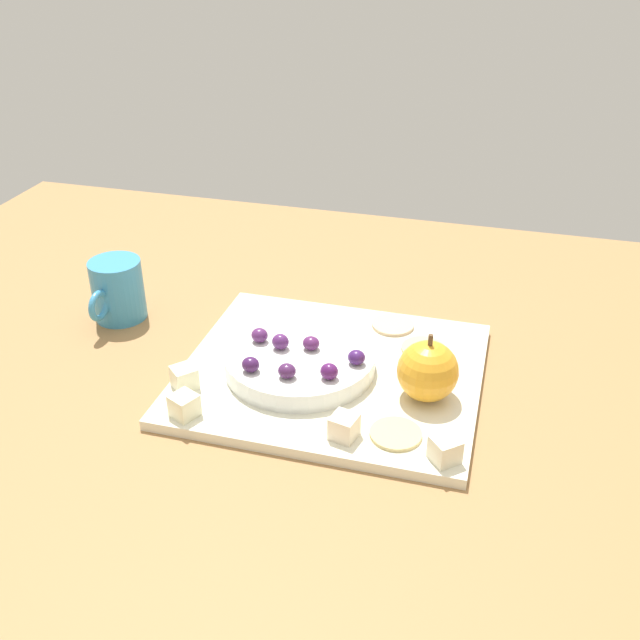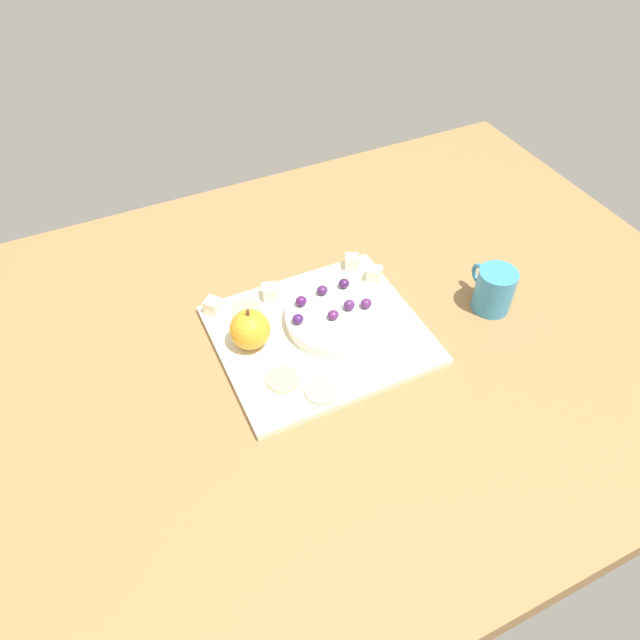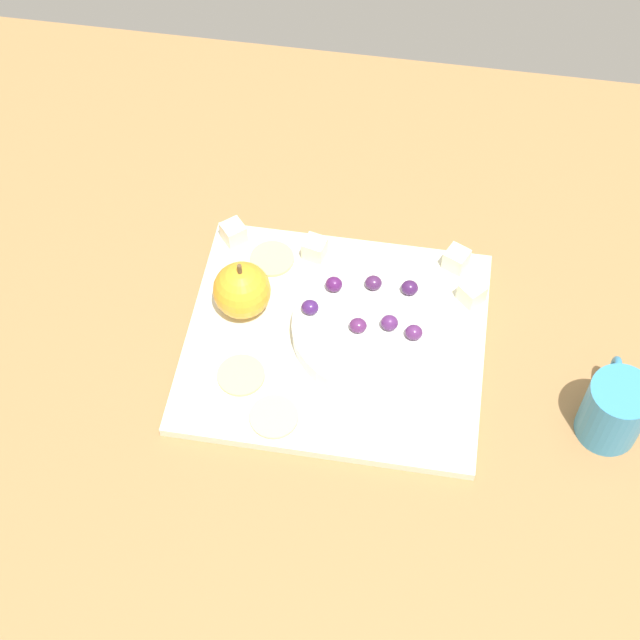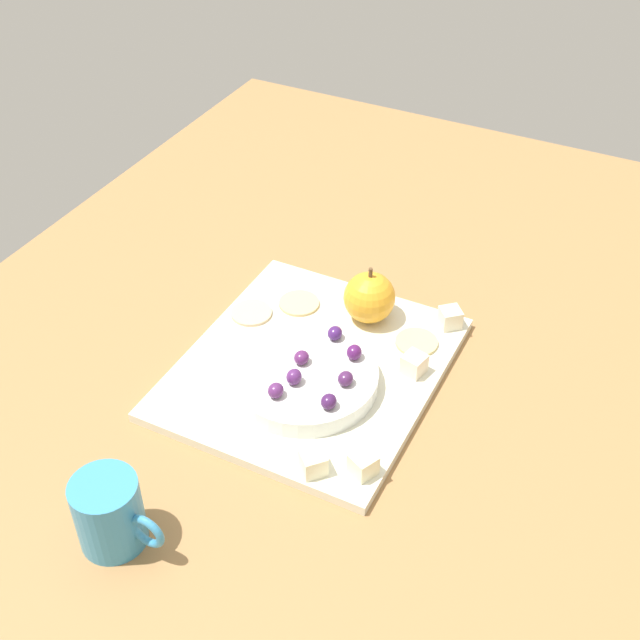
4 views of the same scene
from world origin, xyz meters
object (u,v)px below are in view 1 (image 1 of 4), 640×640
(grape_0, at_px, (356,357))
(grape_4, at_px, (329,371))
(grape_2, at_px, (251,365))
(grape_6, at_px, (311,344))
(grape_1, at_px, (287,371))
(grape_5, at_px, (260,335))
(cheese_cube_3, at_px, (445,450))
(platter, at_px, (332,374))
(cracker_1, at_px, (393,325))
(cheese_cube_0, at_px, (344,427))
(grape_3, at_px, (280,342))
(cup, at_px, (117,290))
(serving_dish, at_px, (300,360))
(cheese_cube_1, at_px, (184,378))
(apple_whole, at_px, (428,371))
(cheese_cube_2, at_px, (184,406))
(cracker_2, at_px, (396,434))
(cracker_0, at_px, (424,349))

(grape_0, relative_size, grape_4, 1.00)
(grape_2, distance_m, grape_6, 0.08)
(grape_1, bearing_deg, grape_5, 130.03)
(cheese_cube_3, xyz_separation_m, grape_1, (-0.18, 0.06, 0.02))
(platter, distance_m, cracker_1, 0.12)
(cracker_1, xyz_separation_m, grape_4, (-0.04, -0.16, 0.03))
(cheese_cube_3, height_order, grape_0, grape_0)
(cheese_cube_0, xyz_separation_m, grape_3, (-0.10, 0.11, 0.02))
(cheese_cube_3, xyz_separation_m, cup, (-0.45, 0.18, 0.02))
(serving_dish, relative_size, cheese_cube_1, 6.87)
(serving_dish, xyz_separation_m, cheese_cube_3, (0.18, -0.11, 0.00))
(apple_whole, relative_size, cheese_cube_1, 2.64)
(platter, distance_m, cheese_cube_2, 0.18)
(grape_3, bearing_deg, cracker_2, -31.18)
(cheese_cube_0, height_order, cracker_0, cheese_cube_0)
(serving_dish, bearing_deg, cheese_cube_1, -148.51)
(cheese_cube_0, xyz_separation_m, grape_5, (-0.13, 0.12, 0.02))
(cracker_0, height_order, cup, cup)
(grape_4, bearing_deg, cheese_cube_3, -28.41)
(grape_1, relative_size, grape_4, 1.00)
(grape_5, xyz_separation_m, grape_6, (0.06, -0.00, -0.00))
(serving_dish, distance_m, cheese_cube_0, 0.13)
(grape_0, height_order, grape_5, same)
(grape_1, xyz_separation_m, cup, (-0.27, 0.12, -0.00))
(grape_6, bearing_deg, cup, 167.28)
(cheese_cube_1, bearing_deg, serving_dish, 31.49)
(grape_3, distance_m, grape_4, 0.08)
(cracker_0, xyz_separation_m, grape_6, (-0.12, -0.07, 0.03))
(grape_4, bearing_deg, platter, 100.77)
(grape_4, bearing_deg, grape_2, -173.92)
(grape_2, xyz_separation_m, grape_6, (0.05, 0.06, -0.00))
(cracker_0, relative_size, cup, 0.54)
(grape_2, height_order, grape_5, same)
(cracker_2, bearing_deg, serving_dish, 144.84)
(cracker_2, relative_size, grape_3, 2.72)
(cracker_0, height_order, grape_6, grape_6)
(grape_2, xyz_separation_m, grape_4, (0.09, 0.01, 0.00))
(cracker_0, relative_size, grape_1, 2.72)
(apple_whole, height_order, grape_3, apple_whole)
(cheese_cube_0, xyz_separation_m, grape_1, (-0.08, 0.05, 0.02))
(cheese_cube_2, xyz_separation_m, grape_6, (0.10, 0.12, 0.02))
(cheese_cube_0, height_order, cup, cup)
(cheese_cube_3, distance_m, grape_6, 0.21)
(serving_dish, xyz_separation_m, grape_6, (0.01, 0.01, 0.02))
(platter, bearing_deg, apple_whole, -11.81)
(grape_0, relative_size, grape_5, 1.00)
(cracker_0, xyz_separation_m, grape_5, (-0.18, -0.07, 0.03))
(cracker_0, bearing_deg, cup, -179.25)
(cracker_0, relative_size, grape_4, 2.72)
(cheese_cube_1, distance_m, cracker_2, 0.24)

